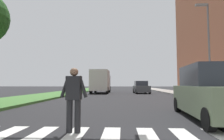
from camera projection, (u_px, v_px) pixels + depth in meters
ground_plane at (121, 93)px, 27.16m from camera, size 140.00×140.00×0.00m
crosswalk at (110, 138)px, 4.39m from camera, size 7.65×2.20×0.01m
median_strip at (65, 93)px, 25.58m from camera, size 4.29×64.00×0.15m
sidewalk_right at (178, 93)px, 24.75m from camera, size 3.00×64.00×0.15m
traffic_light_gantry at (25, 5)px, 7.28m from camera, size 7.61×0.30×6.00m
street_lamp_right at (208, 41)px, 14.84m from camera, size 1.02×0.24×7.50m
pedestrian_performer at (74, 97)px, 4.97m from camera, size 0.75×0.26×1.69m
suv_crossing at (213, 93)px, 6.86m from camera, size 2.23×4.71×1.97m
sedan_midblock at (141, 88)px, 25.71m from camera, size 2.09×4.14×1.67m
sedan_distant at (105, 86)px, 36.20m from camera, size 1.92×4.45×1.74m
truck_box_delivery at (101, 81)px, 26.34m from camera, size 2.40×6.20×3.10m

